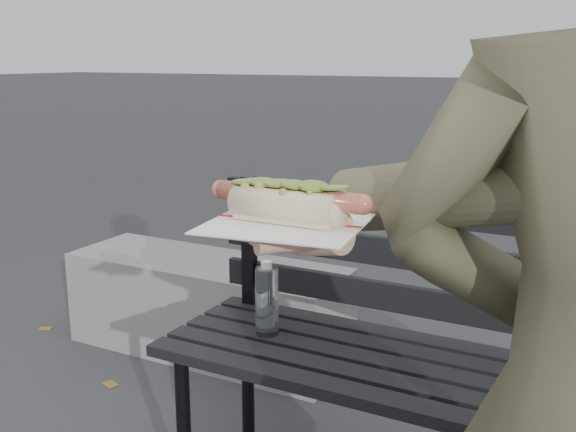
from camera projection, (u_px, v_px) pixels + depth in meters
name	position (u px, v px, depth m)	size (l,w,h in m)	color
park_bench	(449.00, 345.00, 1.69)	(1.50, 0.44, 0.88)	black
concrete_block	(207.00, 306.00, 2.85)	(1.20, 0.40, 0.40)	slate
held_hotdog	(452.00, 196.00, 0.80)	(0.62, 0.30, 0.20)	#4F4B34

